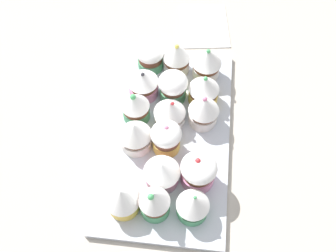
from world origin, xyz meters
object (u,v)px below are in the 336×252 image
at_px(cupcake_2, 135,106).
at_px(cupcake_3, 135,135).
at_px(baking_tray, 168,135).
at_px(cupcake_5, 174,57).
at_px(cupcake_6, 171,86).
at_px(napkin, 205,26).
at_px(cupcake_12, 204,89).
at_px(cupcake_9, 164,172).
at_px(cupcake_14, 198,171).
at_px(cupcake_11, 207,62).
at_px(cupcake_7, 171,112).
at_px(cupcake_15, 193,205).
at_px(cupcake_10, 155,202).
at_px(cupcake_13, 204,110).
at_px(cupcake_0, 150,56).
at_px(cupcake_1, 143,83).
at_px(cupcake_4, 122,199).
at_px(cupcake_8, 168,138).

distance_m(cupcake_2, cupcake_3, 0.07).
height_order(baking_tray, cupcake_5, cupcake_5).
relative_size(cupcake_6, napkin, 0.50).
bearing_deg(cupcake_6, cupcake_12, 89.47).
relative_size(cupcake_3, cupcake_9, 1.10).
relative_size(cupcake_2, cupcake_14, 1.08).
distance_m(cupcake_6, cupcake_11, 0.10).
height_order(cupcake_7, cupcake_15, cupcake_15).
bearing_deg(cupcake_10, cupcake_13, 159.97).
relative_size(cupcake_11, cupcake_14, 1.10).
bearing_deg(cupcake_3, cupcake_0, 179.51).
height_order(cupcake_1, cupcake_2, cupcake_2).
bearing_deg(cupcake_14, cupcake_0, -154.81).
bearing_deg(cupcake_3, cupcake_2, -171.71).
bearing_deg(napkin, cupcake_12, 2.17).
relative_size(cupcake_13, cupcake_14, 1.04).
bearing_deg(cupcake_5, cupcake_12, 42.53).
distance_m(baking_tray, cupcake_6, 0.10).
distance_m(cupcake_0, cupcake_3, 0.20).
xyz_separation_m(cupcake_1, cupcake_4, (0.25, 0.00, 0.00)).
distance_m(cupcake_1, cupcake_5, 0.09).
height_order(cupcake_2, napkin, cupcake_2).
relative_size(baking_tray, cupcake_9, 6.55).
xyz_separation_m(cupcake_0, cupcake_10, (0.33, 0.05, 0.01)).
height_order(cupcake_8, cupcake_12, cupcake_12).
bearing_deg(cupcake_10, cupcake_12, 164.50).
xyz_separation_m(cupcake_1, cupcake_5, (-0.07, 0.06, 0.00)).
bearing_deg(cupcake_6, cupcake_10, -0.34).
relative_size(cupcake_1, cupcake_6, 1.02).
height_order(baking_tray, cupcake_14, cupcake_14).
bearing_deg(cupcake_1, cupcake_7, 45.55).
height_order(cupcake_8, cupcake_13, cupcake_13).
distance_m(baking_tray, cupcake_9, 0.11).
xyz_separation_m(cupcake_0, cupcake_11, (0.01, 0.12, 0.01)).
relative_size(cupcake_12, napkin, 0.54).
height_order(cupcake_3, cupcake_9, cupcake_3).
bearing_deg(cupcake_11, cupcake_8, -18.25).
relative_size(cupcake_1, cupcake_15, 1.03).
height_order(cupcake_4, cupcake_11, cupcake_11).
relative_size(cupcake_0, cupcake_2, 0.78).
height_order(cupcake_4, cupcake_14, cupcake_14).
bearing_deg(cupcake_4, cupcake_15, 91.53).
bearing_deg(cupcake_12, cupcake_5, -137.47).
bearing_deg(cupcake_8, baking_tray, -174.49).
height_order(cupcake_1, cupcake_11, cupcake_11).
height_order(cupcake_1, cupcake_12, cupcake_12).
bearing_deg(cupcake_1, cupcake_3, 1.37).
bearing_deg(cupcake_15, cupcake_10, -87.39).
xyz_separation_m(cupcake_2, cupcake_12, (-0.06, 0.13, -0.00)).
xyz_separation_m(cupcake_15, napkin, (-0.47, -0.01, -0.04)).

